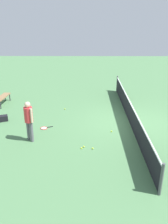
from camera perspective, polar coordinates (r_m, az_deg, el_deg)
The scene contains 10 objects.
ground_plane at distance 11.62m, azimuth 10.99°, elevation -2.40°, with size 40.00×40.00×0.00m, color #4C7A4C.
court_net at distance 11.42m, azimuth 11.18°, elevation -0.11°, with size 10.09×0.09×1.07m.
player_near_side at distance 9.60m, azimuth -13.34°, elevation -1.47°, with size 0.48×0.48×1.70m.
tennis_racket_near_player at distance 10.93m, azimuth -9.61°, elevation -3.86°, with size 0.41×0.60×0.03m.
tennis_ball_near_player at distance 12.93m, azimuth -4.69°, elevation 0.74°, with size 0.07×0.07×0.07m, color #C6E033.
tennis_ball_by_net at distance 9.28m, azimuth -0.05°, elevation -8.46°, with size 0.07×0.07×0.07m, color #C6E033.
tennis_ball_midcourt at distance 10.51m, azimuth 6.71°, elevation -4.70°, with size 0.07×0.07×0.07m, color #C6E033.
tennis_ball_baseline at distance 9.19m, azimuth -0.61°, elevation -8.80°, with size 0.07×0.07×0.07m, color #C6E033.
tennis_ball_stray_left at distance 9.18m, azimuth 2.11°, elevation -8.85°, with size 0.07×0.07×0.07m, color #C6E033.
courtside_bench at distance 14.32m, azimuth -19.28°, elevation 3.34°, with size 1.53×0.52×0.48m.
Camera 1 is at (10.36, -2.14, 4.81)m, focal length 37.49 mm.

